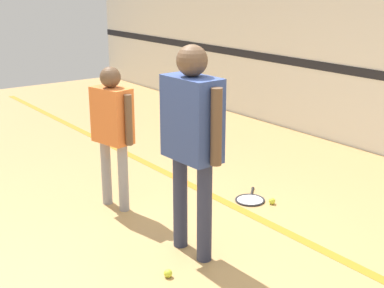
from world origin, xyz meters
name	(u,v)px	position (x,y,z in m)	size (l,w,h in m)	color
ground_plane	(199,259)	(0.00, 0.00, 0.00)	(16.00, 16.00, 0.00)	tan
floor_stripe	(279,228)	(0.00, 0.92, 0.00)	(14.40, 0.10, 0.01)	orange
person_instructor	(192,130)	(-0.13, 0.02, 1.07)	(0.66, 0.28, 1.73)	#2D334C
person_student_left	(112,123)	(-1.34, -0.02, 0.87)	(0.53, 0.29, 1.41)	gray
racket_spare_on_floor	(250,199)	(-0.64, 1.16, 0.01)	(0.45, 0.48, 0.03)	#28282D
tennis_ball_near_instructor	(168,273)	(0.08, -0.36, 0.03)	(0.07, 0.07, 0.07)	#CCE038
tennis_ball_by_spare_racket	(272,201)	(-0.44, 1.27, 0.03)	(0.07, 0.07, 0.07)	#CCE038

